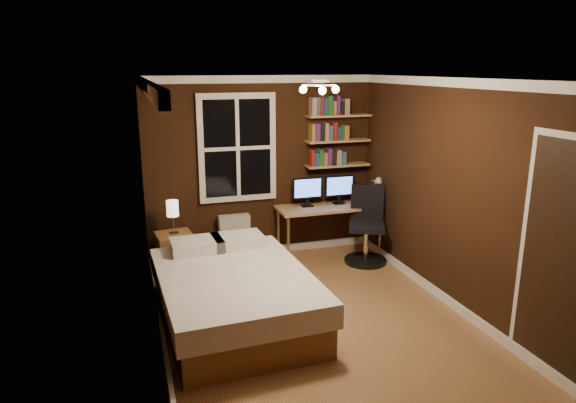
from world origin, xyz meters
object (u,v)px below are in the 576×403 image
object	(u,v)px
bedside_lamp	(173,217)
desk_lamp	(376,190)
office_chair	(366,233)
monitor_left	(307,192)
monitor_right	(339,190)
bed	(234,296)
nightstand	(175,254)
radiator	(235,237)
desk	(330,210)

from	to	relation	value
bedside_lamp	desk_lamp	size ratio (longest dim) A/B	0.99
bedside_lamp	desk_lamp	world-z (taller)	desk_lamp
office_chair	desk_lamp	bearing A→B (deg)	71.47
monitor_left	desk_lamp	size ratio (longest dim) A/B	0.97
monitor_right	office_chair	distance (m)	0.75
bed	desk_lamp	size ratio (longest dim) A/B	4.83
nightstand	bedside_lamp	world-z (taller)	bedside_lamp
bed	nightstand	bearing A→B (deg)	104.75
radiator	desk_lamp	xyz separation A→B (m)	(1.96, -0.35, 0.61)
bedside_lamp	desk	size ratio (longest dim) A/B	0.29
office_chair	bed	bearing A→B (deg)	-125.62
bed	radiator	xyz separation A→B (m)	(0.38, 1.80, 0.02)
bed	radiator	size ratio (longest dim) A/B	3.34
monitor_left	radiator	bearing A→B (deg)	173.80
desk_lamp	office_chair	bearing A→B (deg)	-133.31
nightstand	bedside_lamp	bearing A→B (deg)	0.00
bed	monitor_left	xyz separation A→B (m)	(1.40, 1.69, 0.62)
monitor_left	desk_lamp	xyz separation A→B (m)	(0.93, -0.24, 0.01)
desk	bed	bearing A→B (deg)	-136.74
bedside_lamp	desk_lamp	distance (m)	2.81
monitor_left	monitor_right	world-z (taller)	same
monitor_right	office_chair	world-z (taller)	monitor_right
nightstand	desk_lamp	distance (m)	2.88
nightstand	monitor_left	size ratio (longest dim) A/B	1.29
desk	desk_lamp	world-z (taller)	desk_lamp
radiator	desk	xyz separation A→B (m)	(1.33, -0.19, 0.33)
monitor_left	office_chair	distance (m)	0.99
nightstand	bedside_lamp	size ratio (longest dim) A/B	1.27
radiator	bedside_lamp	bearing A→B (deg)	-159.94
bed	desk	world-z (taller)	desk
desk	bedside_lamp	bearing A→B (deg)	-176.81
desk	desk_lamp	size ratio (longest dim) A/B	3.40
nightstand	office_chair	distance (m)	2.57
monitor_right	monitor_left	bearing A→B (deg)	180.00
nightstand	bedside_lamp	xyz separation A→B (m)	(0.00, 0.00, 0.49)
bed	monitor_left	bearing A→B (deg)	47.75
nightstand	monitor_right	xyz separation A→B (m)	(2.35, 0.20, 0.64)
nightstand	monitor_right	world-z (taller)	monitor_right
bed	bedside_lamp	world-z (taller)	bedside_lamp
monitor_left	office_chair	size ratio (longest dim) A/B	0.41
nightstand	radiator	size ratio (longest dim) A/B	0.87
desk_lamp	bed	bearing A→B (deg)	-148.15
monitor_left	desk	bearing A→B (deg)	-13.59
desk_lamp	monitor_right	bearing A→B (deg)	152.59
nightstand	radiator	xyz separation A→B (m)	(0.84, 0.31, 0.04)
monitor_left	monitor_right	distance (m)	0.48
bedside_lamp	monitor_left	bearing A→B (deg)	6.00
radiator	monitor_right	distance (m)	1.62
desk_lamp	office_chair	size ratio (longest dim) A/B	0.42
bedside_lamp	desk	distance (m)	2.18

